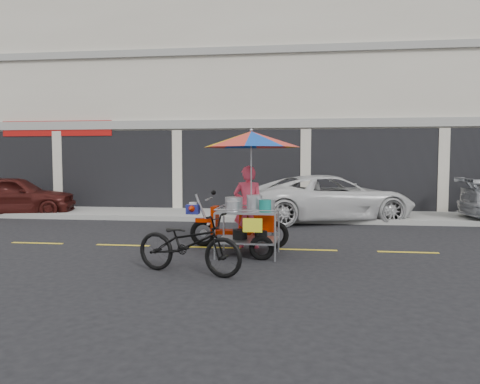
# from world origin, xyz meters

# --- Properties ---
(ground) EXTENTS (90.00, 90.00, 0.00)m
(ground) POSITION_xyz_m (0.00, 0.00, 0.00)
(ground) COLOR black
(sidewalk) EXTENTS (45.00, 3.00, 0.15)m
(sidewalk) POSITION_xyz_m (0.00, 5.50, 0.07)
(sidewalk) COLOR gray
(sidewalk) RESTS_ON ground
(shophouse_block) EXTENTS (36.00, 8.11, 10.40)m
(shophouse_block) POSITION_xyz_m (2.82, 10.59, 4.24)
(shophouse_block) COLOR beige
(shophouse_block) RESTS_ON ground
(centerline) EXTENTS (42.00, 0.10, 0.01)m
(centerline) POSITION_xyz_m (0.00, 0.00, 0.00)
(centerline) COLOR gold
(centerline) RESTS_ON ground
(maroon_sedan) EXTENTS (4.26, 2.69, 1.35)m
(maroon_sedan) POSITION_xyz_m (-9.67, 4.70, 0.68)
(maroon_sedan) COLOR #3C120F
(maroon_sedan) RESTS_ON ground
(white_pickup) EXTENTS (5.52, 3.78, 1.40)m
(white_pickup) POSITION_xyz_m (0.73, 4.70, 0.70)
(white_pickup) COLOR silver
(white_pickup) RESTS_ON ground
(near_bicycle) EXTENTS (2.03, 1.20, 1.01)m
(near_bicycle) POSITION_xyz_m (-1.97, -2.29, 0.50)
(near_bicycle) COLOR black
(near_bicycle) RESTS_ON ground
(food_vendor_rig) EXTENTS (2.45, 1.99, 2.48)m
(food_vendor_rig) POSITION_xyz_m (-1.20, -0.39, 1.56)
(food_vendor_rig) COLOR black
(food_vendor_rig) RESTS_ON ground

